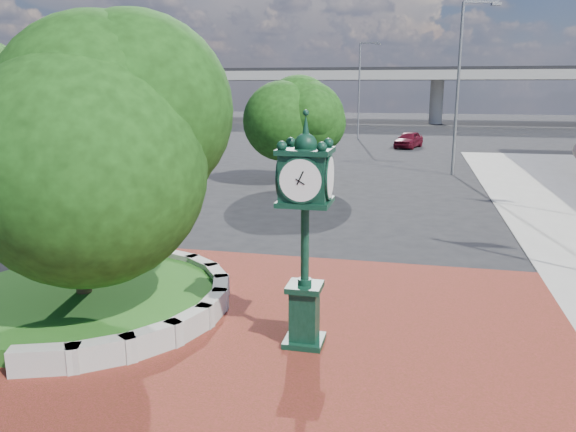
# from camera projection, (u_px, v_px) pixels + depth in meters

# --- Properties ---
(ground) EXTENTS (200.00, 200.00, 0.00)m
(ground) POSITION_uv_depth(u_px,v_px,m) (291.00, 327.00, 12.26)
(ground) COLOR black
(ground) RESTS_ON ground
(plaza) EXTENTS (12.00, 12.00, 0.04)m
(plaza) POSITION_uv_depth(u_px,v_px,m) (280.00, 346.00, 11.31)
(plaza) COLOR maroon
(plaza) RESTS_ON ground
(planter_wall) EXTENTS (2.96, 6.77, 0.54)m
(planter_wall) POSITION_uv_depth(u_px,v_px,m) (175.00, 305.00, 12.78)
(planter_wall) COLOR #9E9B93
(planter_wall) RESTS_ON ground
(grass_bed) EXTENTS (6.10, 6.10, 0.40)m
(grass_bed) POSITION_uv_depth(u_px,v_px,m) (85.00, 300.00, 13.29)
(grass_bed) COLOR #1B4A15
(grass_bed) RESTS_ON ground
(overpass) EXTENTS (90.00, 12.00, 7.50)m
(overpass) POSITION_uv_depth(u_px,v_px,m) (399.00, 75.00, 77.32)
(overpass) COLOR #9E9B93
(overpass) RESTS_ON ground
(tree_planter) EXTENTS (5.20, 5.20, 6.33)m
(tree_planter) POSITION_uv_depth(u_px,v_px,m) (72.00, 151.00, 12.49)
(tree_planter) COLOR #38281C
(tree_planter) RESTS_ON ground
(tree_street) EXTENTS (4.40, 4.40, 5.45)m
(tree_street) POSITION_uv_depth(u_px,v_px,m) (291.00, 123.00, 29.49)
(tree_street) COLOR #38281C
(tree_street) RESTS_ON ground
(post_clock) EXTENTS (0.98, 0.98, 4.64)m
(post_clock) POSITION_uv_depth(u_px,v_px,m) (305.00, 224.00, 10.83)
(post_clock) COLOR black
(post_clock) RESTS_ON ground
(parked_car) EXTENTS (2.70, 4.34, 1.38)m
(parked_car) POSITION_uv_depth(u_px,v_px,m) (409.00, 140.00, 47.51)
(parked_car) COLOR #560C1B
(parked_car) RESTS_ON ground
(street_lamp_near) EXTENTS (2.15, 0.71, 9.73)m
(street_lamp_near) POSITION_uv_depth(u_px,v_px,m) (463.00, 76.00, 31.88)
(street_lamp_near) COLOR slate
(street_lamp_near) RESTS_ON ground
(street_lamp_far) EXTENTS (2.05, 0.54, 9.17)m
(street_lamp_far) POSITION_uv_depth(u_px,v_px,m) (361.00, 83.00, 54.47)
(street_lamp_far) COLOR slate
(street_lamp_far) RESTS_ON ground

